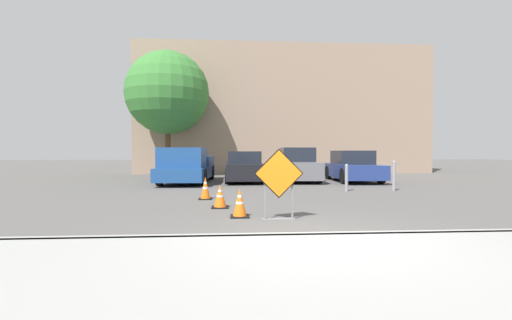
# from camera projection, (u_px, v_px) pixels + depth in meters

# --- Properties ---
(ground_plane) EXTENTS (96.00, 96.00, 0.00)m
(ground_plane) POSITION_uv_depth(u_px,v_px,m) (261.00, 184.00, 15.35)
(ground_plane) COLOR #565451
(sidewalk_strip) EXTENTS (29.06, 2.84, 0.14)m
(sidewalk_strip) POSITION_uv_depth(u_px,v_px,m) (343.00, 268.00, 3.95)
(sidewalk_strip) COLOR #999993
(sidewalk_strip) RESTS_ON ground_plane
(curb_lip) EXTENTS (29.06, 0.20, 0.14)m
(curb_lip) POSITION_uv_depth(u_px,v_px,m) (314.00, 238.00, 5.37)
(curb_lip) COLOR #999993
(curb_lip) RESTS_ON ground_plane
(road_closed_sign) EXTENTS (1.03, 0.20, 1.49)m
(road_closed_sign) POSITION_uv_depth(u_px,v_px,m) (279.00, 180.00, 7.09)
(road_closed_sign) COLOR black
(road_closed_sign) RESTS_ON ground_plane
(traffic_cone_nearest) EXTENTS (0.41, 0.41, 0.62)m
(traffic_cone_nearest) POSITION_uv_depth(u_px,v_px,m) (240.00, 203.00, 7.45)
(traffic_cone_nearest) COLOR black
(traffic_cone_nearest) RESTS_ON ground_plane
(traffic_cone_second) EXTENTS (0.43, 0.43, 0.59)m
(traffic_cone_second) POSITION_uv_depth(u_px,v_px,m) (220.00, 197.00, 8.68)
(traffic_cone_second) COLOR black
(traffic_cone_second) RESTS_ON ground_plane
(traffic_cone_third) EXTENTS (0.39, 0.39, 0.67)m
(traffic_cone_third) POSITION_uv_depth(u_px,v_px,m) (205.00, 188.00, 10.25)
(traffic_cone_third) COLOR black
(traffic_cone_third) RESTS_ON ground_plane
(pickup_truck) EXTENTS (2.24, 5.45, 1.60)m
(pickup_truck) POSITION_uv_depth(u_px,v_px,m) (187.00, 167.00, 15.64)
(pickup_truck) COLOR navy
(pickup_truck) RESTS_ON ground_plane
(parked_car_nearest) EXTENTS (1.88, 4.38, 1.45)m
(parked_car_nearest) POSITION_uv_depth(u_px,v_px,m) (244.00, 168.00, 16.53)
(parked_car_nearest) COLOR black
(parked_car_nearest) RESTS_ON ground_plane
(parked_car_second) EXTENTS (1.93, 4.45, 1.63)m
(parked_car_second) POSITION_uv_depth(u_px,v_px,m) (297.00, 166.00, 16.79)
(parked_car_second) COLOR slate
(parked_car_second) RESTS_ON ground_plane
(parked_car_third) EXTENTS (1.94, 4.20, 1.49)m
(parked_car_third) POSITION_uv_depth(u_px,v_px,m) (353.00, 167.00, 16.50)
(parked_car_third) COLOR navy
(parked_car_third) RESTS_ON ground_plane
(bollard_nearest) EXTENTS (0.12, 0.12, 0.99)m
(bollard_nearest) POSITION_uv_depth(u_px,v_px,m) (347.00, 177.00, 12.31)
(bollard_nearest) COLOR gray
(bollard_nearest) RESTS_ON ground_plane
(bollard_second) EXTENTS (0.12, 0.12, 1.10)m
(bollard_second) POSITION_uv_depth(u_px,v_px,m) (394.00, 175.00, 12.42)
(bollard_second) COLOR gray
(bollard_second) RESTS_ON ground_plane
(building_facade_backdrop) EXTENTS (19.85, 5.00, 8.60)m
(building_facade_backdrop) POSITION_uv_depth(u_px,v_px,m) (281.00, 112.00, 24.77)
(building_facade_backdrop) COLOR gray
(building_facade_backdrop) RESTS_ON ground_plane
(street_tree_behind_lot) EXTENTS (4.85, 4.85, 7.31)m
(street_tree_behind_lot) POSITION_uv_depth(u_px,v_px,m) (168.00, 93.00, 20.04)
(street_tree_behind_lot) COLOR #513823
(street_tree_behind_lot) RESTS_ON ground_plane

